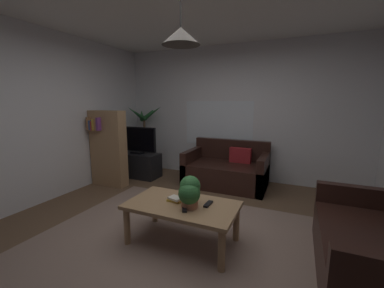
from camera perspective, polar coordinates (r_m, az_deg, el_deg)
name	(u,v)px	position (r m, az deg, el deg)	size (l,w,h in m)	color
floor	(182,237)	(3.04, -2.47, -21.06)	(4.81, 4.88, 0.02)	brown
rug	(174,245)	(2.88, -4.39, -22.66)	(3.13, 2.69, 0.01)	gray
wall_back	(236,113)	(4.94, 10.39, 7.19)	(4.93, 0.06, 2.66)	silver
wall_left	(34,117)	(4.30, -33.27, 5.34)	(0.06, 4.88, 2.66)	silver
window_pane	(218,123)	(5.02, 6.20, 4.86)	(1.43, 0.01, 0.91)	white
couch_under_window	(226,171)	(4.60, 8.18, -6.32)	(1.48, 0.89, 0.82)	black
couch_right_side	(382,255)	(2.78, 38.40, -19.84)	(0.89, 1.49, 0.82)	black
coffee_table	(182,209)	(2.74, -2.34, -15.18)	(1.20, 0.68, 0.46)	#A87F56
book_on_table_0	(174,200)	(2.77, -4.18, -13.13)	(0.16, 0.09, 0.03)	gold
book_on_table_1	(175,198)	(2.76, -3.94, -12.68)	(0.15, 0.11, 0.02)	beige
remote_on_table_0	(208,204)	(2.68, 3.84, -14.00)	(0.05, 0.16, 0.02)	black
remote_on_table_1	(184,208)	(2.57, -1.79, -15.03)	(0.05, 0.16, 0.02)	black
potted_plant_on_table	(190,191)	(2.56, -0.56, -11.15)	(0.24, 0.28, 0.33)	#B77051
tv_stand	(138,165)	(5.19, -12.59, -4.84)	(0.90, 0.44, 0.50)	black
tv	(137,140)	(5.07, -12.96, 0.95)	(0.89, 0.16, 0.55)	black
potted_palm_corner	(145,142)	(5.60, -11.05, 0.52)	(0.86, 0.86, 1.50)	brown
bookshelf_corner	(108,148)	(4.73, -19.30, -0.83)	(0.70, 0.31, 1.40)	#A87F56
pendant_lamp	(181,36)	(2.56, -2.65, 24.21)	(0.38, 0.38, 0.56)	black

